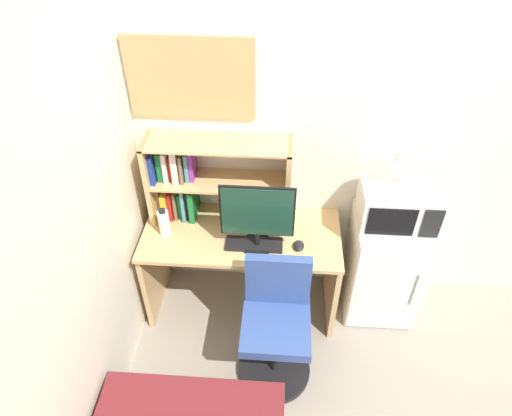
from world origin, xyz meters
TOP-DOWN VIEW (x-y plane):
  - wall_back at (0.40, 0.02)m, footprint 6.40×0.04m
  - wall_left at (-1.62, -1.60)m, footprint 0.04×4.40m
  - desk at (-0.89, -0.31)m, footprint 1.33×0.61m
  - hutch_bookshelf at (-1.20, -0.13)m, footprint 0.94×0.28m
  - monitor at (-0.77, -0.42)m, footprint 0.46×0.22m
  - keyboard at (-0.79, -0.42)m, footprint 0.37×0.13m
  - computer_mouse at (-0.50, -0.42)m, footprint 0.07×0.09m
  - water_bottle at (-1.39, -0.34)m, footprint 0.08×0.08m
  - mini_fridge at (0.12, -0.25)m, footprint 0.48×0.49m
  - microwave at (0.12, -0.24)m, footprint 0.48×0.33m
  - desk_fan at (0.12, -0.25)m, footprint 0.20×0.11m
  - desk_chair at (-0.63, -0.81)m, footprint 0.48×0.48m
  - wall_corkboard at (-1.20, -0.01)m, footprint 0.77×0.02m

SIDE VIEW (x-z plane):
  - desk_chair at x=-0.63m, z-range -0.04..0.85m
  - mini_fridge at x=0.12m, z-range 0.00..0.84m
  - desk at x=-0.89m, z-range 0.15..0.88m
  - keyboard at x=-0.79m, z-range 0.73..0.75m
  - computer_mouse at x=-0.50m, z-range 0.73..0.77m
  - water_bottle at x=-1.39m, z-range 0.72..0.93m
  - microwave at x=0.12m, z-range 0.84..1.11m
  - monitor at x=-0.77m, z-range 0.75..1.22m
  - hutch_bookshelf at x=-1.20m, z-range 0.74..1.34m
  - desk_fan at x=0.12m, z-range 1.14..1.44m
  - wall_back at x=0.40m, z-range 0.00..2.60m
  - wall_left at x=-1.62m, z-range 0.00..2.60m
  - wall_corkboard at x=-1.20m, z-range 1.43..1.94m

